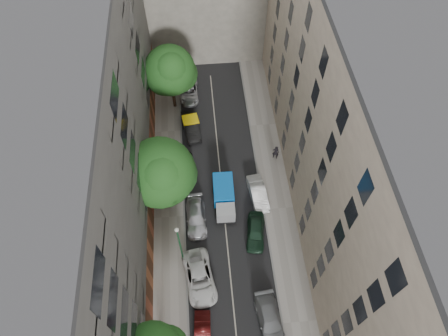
{
  "coord_description": "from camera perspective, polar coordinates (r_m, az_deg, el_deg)",
  "views": [
    {
      "loc": [
        -1.65,
        -18.47,
        35.77
      ],
      "look_at": [
        0.12,
        1.44,
        6.0
      ],
      "focal_mm": 32.0,
      "sensor_mm": 36.0,
      "label": 1
    }
  ],
  "objects": [
    {
      "name": "building_right",
      "position": [
        34.14,
        18.77,
        3.08
      ],
      "size": [
        8.0,
        44.0,
        20.0
      ],
      "primitive_type": "cube",
      "color": "#BCA992",
      "rests_on": "ground"
    },
    {
      "name": "car_right_2",
      "position": [
        38.74,
        4.54,
        -9.05
      ],
      "size": [
        2.33,
        4.41,
        1.43
      ],
      "primitive_type": "imported",
      "rotation": [
        0.0,
        0.0,
        -0.16
      ],
      "color": "black",
      "rests_on": "ground"
    },
    {
      "name": "pedestrian",
      "position": [
        43.28,
        7.39,
        2.25
      ],
      "size": [
        0.81,
        0.66,
        1.93
      ],
      "primitive_type": "imported",
      "rotation": [
        0.0,
        0.0,
        2.83
      ],
      "color": "black",
      "rests_on": "sidewalk_right"
    },
    {
      "name": "sidewalk_right",
      "position": [
        40.82,
        7.77,
        -5.77
      ],
      "size": [
        3.0,
        44.0,
        0.15
      ],
      "primitive_type": "cube",
      "color": "gray",
      "rests_on": "ground"
    },
    {
      "name": "tree_mid",
      "position": [
        36.13,
        -8.93,
        -0.92
      ],
      "size": [
        6.58,
        6.49,
        9.08
      ],
      "color": "#382619",
      "rests_on": "sidewalk_left"
    },
    {
      "name": "car_right_1",
      "position": [
        36.19,
        6.57,
        -20.84
      ],
      "size": [
        2.43,
        4.97,
        1.39
      ],
      "primitive_type": "imported",
      "rotation": [
        0.0,
        0.0,
        0.1
      ],
      "color": "slate",
      "rests_on": "ground"
    },
    {
      "name": "lamp_post",
      "position": [
        34.44,
        -6.38,
        -10.53
      ],
      "size": [
        0.36,
        0.36,
        6.84
      ],
      "color": "#1A5C30",
      "rests_on": "sidewalk_left"
    },
    {
      "name": "road_surface",
      "position": [
        40.28,
        0.02,
        -6.47
      ],
      "size": [
        8.0,
        44.0,
        0.02
      ],
      "primitive_type": "cube",
      "color": "black",
      "rests_on": "ground"
    },
    {
      "name": "car_left_4",
      "position": [
        42.5,
        -5.47,
        0.03
      ],
      "size": [
        1.71,
        3.94,
        1.32
      ],
      "primitive_type": "imported",
      "rotation": [
        0.0,
        0.0,
        -0.04
      ],
      "color": "black",
      "rests_on": "ground"
    },
    {
      "name": "car_left_1",
      "position": [
        35.86,
        -3.06,
        -22.68
      ],
      "size": [
        1.53,
        3.91,
        1.27
      ],
      "primitive_type": "imported",
      "rotation": [
        0.0,
        0.0,
        -0.05
      ],
      "color": "#490E0E",
      "rests_on": "ground"
    },
    {
      "name": "car_right_3",
      "position": [
        40.74,
        4.88,
        -3.61
      ],
      "size": [
        2.0,
        4.45,
        1.42
      ],
      "primitive_type": "imported",
      "rotation": [
        0.0,
        0.0,
        0.12
      ],
      "color": "silver",
      "rests_on": "ground"
    },
    {
      "name": "car_left_2",
      "position": [
        36.99,
        -3.52,
        -15.36
      ],
      "size": [
        3.26,
        5.71,
        1.5
      ],
      "primitive_type": "imported",
      "rotation": [
        0.0,
        0.0,
        0.15
      ],
      "color": "silver",
      "rests_on": "ground"
    },
    {
      "name": "ground",
      "position": [
        40.29,
        0.02,
        -6.48
      ],
      "size": [
        120.0,
        120.0,
        0.0
      ],
      "primitive_type": "plane",
      "color": "#4C4C49",
      "rests_on": "ground"
    },
    {
      "name": "sidewalk_left",
      "position": [
        40.38,
        -7.84,
        -6.99
      ],
      "size": [
        3.0,
        44.0,
        0.15
      ],
      "primitive_type": "cube",
      "color": "gray",
      "rests_on": "ground"
    },
    {
      "name": "car_left_5",
      "position": [
        45.79,
        -4.73,
        5.97
      ],
      "size": [
        2.31,
        4.75,
        1.5
      ],
      "primitive_type": "imported",
      "rotation": [
        0.0,
        0.0,
        0.16
      ],
      "color": "black",
      "rests_on": "ground"
    },
    {
      "name": "car_left_3",
      "position": [
        39.43,
        -4.0,
        -6.99
      ],
      "size": [
        2.01,
        4.74,
        1.36
      ],
      "primitive_type": "imported",
      "rotation": [
        0.0,
        0.0,
        0.02
      ],
      "color": "silver",
      "rests_on": "ground"
    },
    {
      "name": "tarp_truck",
      "position": [
        39.76,
        0.0,
        -4.17
      ],
      "size": [
        2.05,
        4.89,
        2.24
      ],
      "rotation": [
        0.0,
        0.0,
        -0.02
      ],
      "color": "black",
      "rests_on": "ground"
    },
    {
      "name": "building_left",
      "position": [
        33.06,
        -19.34,
        0.38
      ],
      "size": [
        8.0,
        44.0,
        20.0
      ],
      "primitive_type": "cube",
      "color": "#4A4845",
      "rests_on": "ground"
    },
    {
      "name": "tree_far",
      "position": [
        45.02,
        -7.59,
        13.42
      ],
      "size": [
        5.81,
        5.62,
        8.39
      ],
      "color": "#382619",
      "rests_on": "sidewalk_left"
    },
    {
      "name": "car_left_6",
      "position": [
        49.64,
        -5.0,
        10.84
      ],
      "size": [
        2.25,
        4.77,
        1.32
      ],
      "primitive_type": "imported",
      "rotation": [
        0.0,
        0.0,
        -0.01
      ],
      "color": "#B7B7BC",
      "rests_on": "ground"
    }
  ]
}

